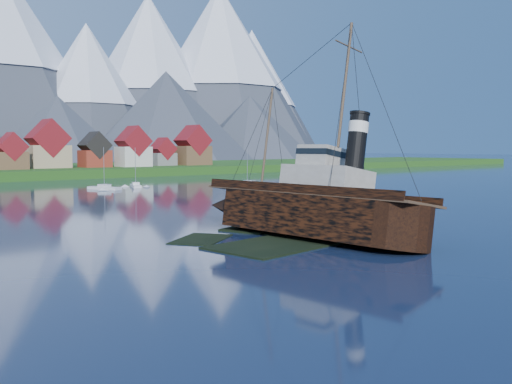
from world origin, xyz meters
TOP-DOWN VIEW (x-y plane):
  - ground at (0.00, 0.00)m, footprint 1400.00×1400.00m
  - shoal at (1.78, 2.15)m, footprint 31.71×21.24m
  - tugboat_wreck at (1.49, 0.93)m, footprint 7.68×33.08m
  - sailboat_d at (24.60, 86.71)m, footprint 4.52×8.07m
  - sailboat_e at (14.86, 84.28)m, footprint 5.61×9.54m
  - sailboat_f at (51.24, 73.62)m, footprint 7.74×7.25m

SIDE VIEW (x-z plane):
  - shoal at x=1.78m, z-range -0.92..0.22m
  - ground at x=0.00m, z-range 0.00..0.00m
  - sailboat_e at x=14.86m, z-range -5.18..5.65m
  - sailboat_d at x=24.60m, z-range -5.13..5.62m
  - sailboat_f at x=51.24m, z-range -5.30..5.80m
  - tugboat_wreck at x=1.49m, z-range -9.83..16.39m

